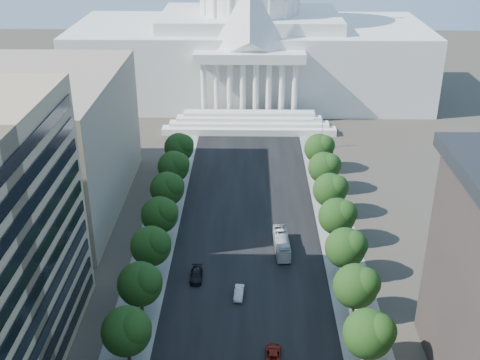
# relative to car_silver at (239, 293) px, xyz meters

# --- Properties ---
(road_asphalt) EXTENTS (30.00, 260.00, 0.01)m
(road_asphalt) POSITION_rel_car_silver_xyz_m (1.50, 24.83, -0.76)
(road_asphalt) COLOR black
(road_asphalt) RESTS_ON ground
(sidewalk_left) EXTENTS (8.00, 260.00, 0.02)m
(sidewalk_left) POSITION_rel_car_silver_xyz_m (-17.50, 24.83, -0.76)
(sidewalk_left) COLOR gray
(sidewalk_left) RESTS_ON ground
(sidewalk_right) EXTENTS (8.00, 260.00, 0.02)m
(sidewalk_right) POSITION_rel_car_silver_xyz_m (20.50, 24.83, -0.76)
(sidewalk_right) COLOR gray
(sidewalk_right) RESTS_ON ground
(capitol) EXTENTS (120.00, 56.00, 73.00)m
(capitol) POSITION_rel_car_silver_xyz_m (1.50, 119.72, 19.25)
(capitol) COLOR white
(capitol) RESTS_ON ground
(office_block_left_far) EXTENTS (38.00, 52.00, 30.00)m
(office_block_left_far) POSITION_rel_car_silver_xyz_m (-46.50, 34.83, 14.24)
(office_block_left_far) COLOR gray
(office_block_left_far) RESTS_ON ground
(tree_l_d) EXTENTS (7.79, 7.60, 9.97)m
(tree_l_d) POSITION_rel_car_silver_xyz_m (-16.16, -17.36, 5.69)
(tree_l_d) COLOR #33261C
(tree_l_d) RESTS_ON ground
(tree_l_e) EXTENTS (7.79, 7.60, 9.97)m
(tree_l_e) POSITION_rel_car_silver_xyz_m (-16.16, -5.36, 5.69)
(tree_l_e) COLOR #33261C
(tree_l_e) RESTS_ON ground
(tree_l_f) EXTENTS (7.79, 7.60, 9.97)m
(tree_l_f) POSITION_rel_car_silver_xyz_m (-16.16, 6.64, 5.69)
(tree_l_f) COLOR #33261C
(tree_l_f) RESTS_ON ground
(tree_l_g) EXTENTS (7.79, 7.60, 9.97)m
(tree_l_g) POSITION_rel_car_silver_xyz_m (-16.16, 18.64, 5.69)
(tree_l_g) COLOR #33261C
(tree_l_g) RESTS_ON ground
(tree_l_h) EXTENTS (7.79, 7.60, 9.97)m
(tree_l_h) POSITION_rel_car_silver_xyz_m (-16.16, 30.64, 5.69)
(tree_l_h) COLOR #33261C
(tree_l_h) RESTS_ON ground
(tree_l_i) EXTENTS (7.79, 7.60, 9.97)m
(tree_l_i) POSITION_rel_car_silver_xyz_m (-16.16, 42.64, 5.69)
(tree_l_i) COLOR #33261C
(tree_l_i) RESTS_ON ground
(tree_l_j) EXTENTS (7.79, 7.60, 9.97)m
(tree_l_j) POSITION_rel_car_silver_xyz_m (-16.16, 54.64, 5.69)
(tree_l_j) COLOR #33261C
(tree_l_j) RESTS_ON ground
(tree_r_d) EXTENTS (7.79, 7.60, 9.97)m
(tree_r_d) POSITION_rel_car_silver_xyz_m (19.84, -17.36, 5.69)
(tree_r_d) COLOR #33261C
(tree_r_d) RESTS_ON ground
(tree_r_e) EXTENTS (7.79, 7.60, 9.97)m
(tree_r_e) POSITION_rel_car_silver_xyz_m (19.84, -5.36, 5.69)
(tree_r_e) COLOR #33261C
(tree_r_e) RESTS_ON ground
(tree_r_f) EXTENTS (7.79, 7.60, 9.97)m
(tree_r_f) POSITION_rel_car_silver_xyz_m (19.84, 6.64, 5.69)
(tree_r_f) COLOR #33261C
(tree_r_f) RESTS_ON ground
(tree_r_g) EXTENTS (7.79, 7.60, 9.97)m
(tree_r_g) POSITION_rel_car_silver_xyz_m (19.84, 18.64, 5.69)
(tree_r_g) COLOR #33261C
(tree_r_g) RESTS_ON ground
(tree_r_h) EXTENTS (7.79, 7.60, 9.97)m
(tree_r_h) POSITION_rel_car_silver_xyz_m (19.84, 30.64, 5.69)
(tree_r_h) COLOR #33261C
(tree_r_h) RESTS_ON ground
(tree_r_i) EXTENTS (7.79, 7.60, 9.97)m
(tree_r_i) POSITION_rel_car_silver_xyz_m (19.84, 42.64, 5.69)
(tree_r_i) COLOR #33261C
(tree_r_i) RESTS_ON ground
(tree_r_j) EXTENTS (7.79, 7.60, 9.97)m
(tree_r_j) POSITION_rel_car_silver_xyz_m (19.84, 54.64, 5.69)
(tree_r_j) COLOR #33261C
(tree_r_j) RESTS_ON ground
(streetlight_c) EXTENTS (2.61, 0.44, 9.00)m
(streetlight_c) POSITION_rel_car_silver_xyz_m (21.40, -5.17, 5.06)
(streetlight_c) COLOR gray
(streetlight_c) RESTS_ON ground
(streetlight_d) EXTENTS (2.61, 0.44, 9.00)m
(streetlight_d) POSITION_rel_car_silver_xyz_m (21.40, 19.83, 5.06)
(streetlight_d) COLOR gray
(streetlight_d) RESTS_ON ground
(streetlight_e) EXTENTS (2.61, 0.44, 9.00)m
(streetlight_e) POSITION_rel_car_silver_xyz_m (21.40, 44.83, 5.06)
(streetlight_e) COLOR gray
(streetlight_e) RESTS_ON ground
(streetlight_f) EXTENTS (2.61, 0.44, 9.00)m
(streetlight_f) POSITION_rel_car_silver_xyz_m (21.40, 69.83, 5.06)
(streetlight_f) COLOR gray
(streetlight_f) RESTS_ON ground
(car_silver) EXTENTS (1.96, 4.74, 1.53)m
(car_silver) POSITION_rel_car_silver_xyz_m (0.00, 0.00, 0.00)
(car_silver) COLOR #A0A2A8
(car_silver) RESTS_ON ground
(car_red) EXTENTS (2.67, 5.29, 1.43)m
(car_red) POSITION_rel_car_silver_xyz_m (5.60, -15.69, -0.05)
(car_red) COLOR maroon
(car_red) RESTS_ON ground
(car_dark_b) EXTENTS (2.24, 5.45, 1.58)m
(car_dark_b) POSITION_rel_car_silver_xyz_m (-8.07, 5.32, 0.03)
(car_dark_b) COLOR black
(car_dark_b) RESTS_ON ground
(city_bus) EXTENTS (3.22, 11.43, 3.15)m
(city_bus) POSITION_rel_car_silver_xyz_m (8.33, 15.74, 0.81)
(city_bus) COLOR silver
(city_bus) RESTS_ON ground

